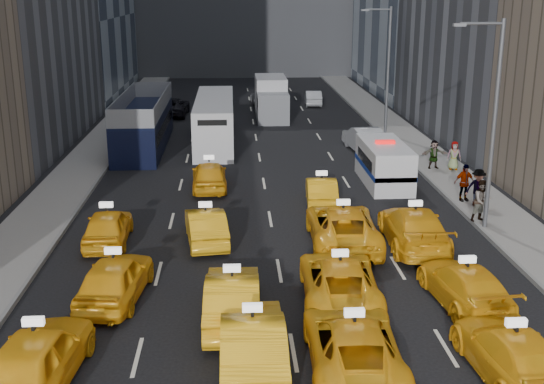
{
  "coord_description": "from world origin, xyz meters",
  "views": [
    {
      "loc": [
        -1.67,
        -15.56,
        10.12
      ],
      "look_at": [
        -0.06,
        11.62,
        2.0
      ],
      "focal_mm": 45.0,
      "sensor_mm": 36.0,
      "label": 1
    }
  ],
  "objects": [
    {
      "name": "sidewalk_east",
      "position": [
        10.5,
        25.0,
        0.07
      ],
      "size": [
        3.0,
        90.0,
        0.15
      ],
      "primitive_type": "cube",
      "color": "gray",
      "rests_on": "ground"
    },
    {
      "name": "pedestrian_5",
      "position": [
        9.94,
        22.12,
        0.97
      ],
      "size": [
        1.54,
        0.51,
        1.65
      ],
      "primitive_type": "imported",
      "rotation": [
        0.0,
        0.0,
        0.04
      ],
      "color": "gray",
      "rests_on": "sidewalk_east"
    },
    {
      "name": "taxi_8",
      "position": [
        -5.7,
        5.84,
        0.78
      ],
      "size": [
        2.38,
        4.78,
        1.57
      ],
      "primitive_type": "imported",
      "rotation": [
        0.0,
        0.0,
        3.02
      ],
      "color": "#FFB015",
      "rests_on": "ground"
    },
    {
      "name": "misc_car_0",
      "position": [
        6.88,
        27.31,
        0.81
      ],
      "size": [
        2.26,
        5.06,
        1.61
      ],
      "primitive_type": "imported",
      "rotation": [
        0.0,
        0.0,
        3.26
      ],
      "color": "#B2B5BA",
      "rests_on": "ground"
    },
    {
      "name": "double_decker",
      "position": [
        -7.49,
        29.23,
        1.74
      ],
      "size": [
        3.55,
        12.24,
        3.52
      ],
      "rotation": [
        0.0,
        0.0,
        -0.07
      ],
      "color": "black",
      "rests_on": "ground"
    },
    {
      "name": "taxi_5",
      "position": [
        -1.21,
        1.17,
        0.82
      ],
      "size": [
        1.76,
        5.01,
        1.65
      ],
      "primitive_type": "imported",
      "rotation": [
        0.0,
        0.0,
        3.14
      ],
      "color": "#FFB015",
      "rests_on": "ground"
    },
    {
      "name": "taxi_7",
      "position": [
        5.75,
        0.3,
        0.72
      ],
      "size": [
        2.31,
        5.07,
        1.44
      ],
      "primitive_type": "imported",
      "rotation": [
        0.0,
        0.0,
        3.2
      ],
      "color": "#FFB015",
      "rests_on": "ground"
    },
    {
      "name": "misc_car_3",
      "position": [
        -2.4,
        45.98,
        0.69
      ],
      "size": [
        1.89,
        4.16,
        1.38
      ],
      "primitive_type": "imported",
      "rotation": [
        0.0,
        0.0,
        3.21
      ],
      "color": "black",
      "rests_on": "ground"
    },
    {
      "name": "streetlight_near",
      "position": [
        9.18,
        12.0,
        4.92
      ],
      "size": [
        2.15,
        0.22,
        9.0
      ],
      "color": "#595B60",
      "rests_on": "ground"
    },
    {
      "name": "taxi_16",
      "position": [
        -2.91,
        19.05,
        0.75
      ],
      "size": [
        1.96,
        4.5,
        1.51
      ],
      "primitive_type": "imported",
      "rotation": [
        0.0,
        0.0,
        3.18
      ],
      "color": "#FFB015",
      "rests_on": "ground"
    },
    {
      "name": "pedestrian_2",
      "position": [
        9.96,
        14.89,
        1.06
      ],
      "size": [
        1.19,
        0.52,
        1.83
      ],
      "primitive_type": "imported",
      "rotation": [
        0.0,
        0.0,
        -0.02
      ],
      "color": "gray",
      "rests_on": "sidewalk_east"
    },
    {
      "name": "sidewalk_west",
      "position": [
        -10.5,
        25.0,
        0.07
      ],
      "size": [
        3.0,
        90.0,
        0.15
      ],
      "primitive_type": "cube",
      "color": "gray",
      "rests_on": "ground"
    },
    {
      "name": "nypd_van",
      "position": [
        6.46,
        19.53,
        1.09
      ],
      "size": [
        2.39,
        5.67,
        2.4
      ],
      "rotation": [
        0.0,
        0.0,
        -0.04
      ],
      "color": "silver",
      "rests_on": "ground"
    },
    {
      "name": "taxi_12",
      "position": [
        -6.87,
        11.28,
        0.73
      ],
      "size": [
        1.83,
        4.33,
        1.46
      ],
      "primitive_type": "imported",
      "rotation": [
        0.0,
        0.0,
        3.17
      ],
      "color": "#FFB015",
      "rests_on": "ground"
    },
    {
      "name": "taxi_15",
      "position": [
        5.66,
        10.2,
        0.81
      ],
      "size": [
        2.55,
        5.72,
        1.63
      ],
      "primitive_type": "imported",
      "rotation": [
        0.0,
        0.0,
        3.09
      ],
      "color": "#FFB015",
      "rests_on": "ground"
    },
    {
      "name": "streetlight_far",
      "position": [
        9.18,
        32.0,
        4.92
      ],
      "size": [
        2.15,
        0.22,
        9.0
      ],
      "color": "#595B60",
      "rests_on": "ground"
    },
    {
      "name": "taxi_13",
      "position": [
        -2.83,
        11.17,
        0.72
      ],
      "size": [
        2.06,
        4.5,
        1.43
      ],
      "primitive_type": "imported",
      "rotation": [
        0.0,
        0.0,
        3.27
      ],
      "color": "#FFB015",
      "rests_on": "ground"
    },
    {
      "name": "curb_east",
      "position": [
        9.05,
        25.0,
        0.09
      ],
      "size": [
        0.15,
        90.0,
        0.18
      ],
      "primitive_type": "cube",
      "color": "slate",
      "rests_on": "ground"
    },
    {
      "name": "pedestrian_3",
      "position": [
        9.59,
        15.8,
        1.07
      ],
      "size": [
        1.15,
        0.7,
        1.84
      ],
      "primitive_type": "imported",
      "rotation": [
        0.0,
        0.0,
        0.2
      ],
      "color": "gray",
      "rests_on": "sidewalk_east"
    },
    {
      "name": "curb_west",
      "position": [
        -9.05,
        25.0,
        0.09
      ],
      "size": [
        0.15,
        90.0,
        0.18
      ],
      "primitive_type": "cube",
      "color": "slate",
      "rests_on": "ground"
    },
    {
      "name": "box_truck",
      "position": [
        1.54,
        39.6,
        1.6
      ],
      "size": [
        2.98,
        7.29,
        3.26
      ],
      "rotation": [
        0.0,
        0.0,
        0.08
      ],
      "color": "silver",
      "rests_on": "ground"
    },
    {
      "name": "pedestrian_4",
      "position": [
        11.02,
        21.78,
        0.97
      ],
      "size": [
        0.85,
        0.53,
        1.65
      ],
      "primitive_type": "imported",
      "rotation": [
        0.0,
        0.0,
        -0.11
      ],
      "color": "gray",
      "rests_on": "sidewalk_east"
    },
    {
      "name": "pedestrian_1",
      "position": [
        9.36,
        12.71,
        1.1
      ],
      "size": [
        1.04,
        0.76,
        1.91
      ],
      "primitive_type": "imported",
      "rotation": [
        0.0,
        0.0,
        0.3
      ],
      "color": "gray",
      "rests_on": "sidewalk_east"
    },
    {
      "name": "taxi_6",
      "position": [
        1.55,
        1.01,
        0.75
      ],
      "size": [
        2.7,
        5.5,
        1.5
      ],
      "primitive_type": "imported",
      "rotation": [
        0.0,
        0.0,
        3.1
      ],
      "color": "#FFB015",
      "rests_on": "ground"
    },
    {
      "name": "taxi_14",
      "position": [
        2.78,
        10.53,
        0.81
      ],
      "size": [
        2.89,
        5.93,
        1.62
      ],
      "primitive_type": "imported",
      "rotation": [
        0.0,
        0.0,
        3.11
      ],
      "color": "#FFB015",
      "rests_on": "ground"
    },
    {
      "name": "misc_car_2",
      "position": [
        1.12,
        46.0,
        0.71
      ],
      "size": [
        2.26,
        4.97,
        1.41
      ],
      "primitive_type": "imported",
      "rotation": [
        0.0,
        0.0,
        3.2
      ],
      "color": "slate",
      "rests_on": "ground"
    },
    {
      "name": "taxi_4",
      "position": [
        -6.89,
        0.69,
        0.83
      ],
      "size": [
        2.45,
        5.04,
        1.66
      ],
      "primitive_type": "imported",
      "rotation": [
        0.0,
        0.0,
        3.04
      ],
      "color": "#FFB015",
      "rests_on": "ground"
    },
    {
      "name": "city_bus",
      "position": [
        -2.85,
        30.31,
        1.53
      ],
      "size": [
        2.76,
        12.02,
        3.09
      ],
      "rotation": [
        0.0,
        0.0,
        -0.02
      ],
      "color": "silver",
      "rests_on": "ground"
    },
    {
      "name": "taxi_10",
      "position": [
        1.84,
        5.33,
        0.75
      ],
      "size": [
        2.79,
        5.54,
        1.5
      ],
      "primitive_type": "imported",
      "rotation": [
        0.0,
        0.0,
        3.09
      ],
      "color": "#FFB015",
      "rests_on": "ground"
    },
    {
      "name": "taxi_11",
      "position": [
        5.97,
        4.79,
        0.7
      ],
      "size": [
        2.39,
        4.99,
        1.4
      ],
      "primitive_type": "imported",
      "rotation": [
        0.0,
        0.0,
        3.23
      ],
      "color": "#FFB015",
      "rests_on": "ground"
    },
    {
      "name": "taxi_9",
      "position": [
        -1.75,
        4.06,
        0.79
      ],
      "size": [
        1.77,
        4.84,
        1.59
      ],
      "primitive_type": "imported",
      "rotation": [
        0.0,
        0.0,
        3.12
      ],
      "color": "#FFB015",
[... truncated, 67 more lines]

